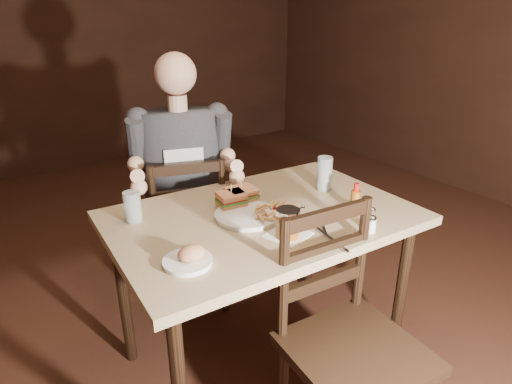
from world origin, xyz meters
TOP-DOWN VIEW (x-y plane):
  - room_shell at (0.00, 0.00)m, footprint 7.00×7.00m
  - main_table at (0.18, 0.05)m, footprint 1.27×0.87m
  - chair_far at (0.11, 0.68)m, footprint 0.53×0.55m
  - chair_near at (0.18, -0.51)m, footprint 0.47×0.50m
  - diner at (0.10, 0.63)m, footprint 0.63×0.55m
  - dinner_plate at (0.11, 0.06)m, footprint 0.27×0.27m
  - sandwich_left at (0.10, 0.17)m, footprint 0.12×0.11m
  - sandwich_right at (0.16, 0.19)m, footprint 0.12×0.10m
  - fries_pile at (0.20, 0.01)m, footprint 0.26×0.19m
  - ketchup_dollop at (0.23, 0.02)m, footprint 0.05×0.05m
  - glass_left at (-0.28, 0.29)m, footprint 0.07×0.07m
  - glass_right at (0.57, 0.11)m, footprint 0.07×0.07m
  - hot_sauce at (0.51, -0.15)m, footprint 0.04×0.04m
  - salt_shaker at (0.43, -0.31)m, footprint 0.04×0.04m
  - pepper_shaker at (0.50, -0.25)m, footprint 0.03×0.03m
  - syrup_dispenser at (0.14, -0.16)m, footprint 0.09×0.09m
  - napkin at (0.15, -0.15)m, footprint 0.18×0.18m
  - knife at (0.26, -0.26)m, footprint 0.05×0.23m
  - fork at (0.30, -0.19)m, footprint 0.09×0.13m
  - side_plate at (-0.25, -0.12)m, footprint 0.17×0.17m
  - bread_roll at (-0.24, -0.13)m, footprint 0.10×0.08m

SIDE VIEW (x-z plane):
  - chair_far at x=0.11m, z-range 0.00..0.89m
  - chair_near at x=0.18m, z-range 0.00..0.94m
  - main_table at x=0.18m, z-range 0.31..1.08m
  - napkin at x=0.15m, z-range 0.77..0.77m
  - fork at x=0.30m, z-range 0.77..0.78m
  - knife at x=0.26m, z-range 0.77..0.78m
  - side_plate at x=-0.25m, z-range 0.77..0.78m
  - dinner_plate at x=0.11m, z-range 0.77..0.78m
  - ketchup_dollop at x=0.23m, z-range 0.78..0.80m
  - pepper_shaker at x=0.50m, z-range 0.77..0.82m
  - salt_shaker at x=0.43m, z-range 0.77..0.83m
  - fries_pile at x=0.20m, z-range 0.78..0.82m
  - bread_roll at x=-0.24m, z-range 0.78..0.84m
  - syrup_dispenser at x=0.14m, z-range 0.77..0.88m
  - glass_left at x=-0.28m, z-range 0.77..0.89m
  - hot_sauce at x=0.51m, z-range 0.77..0.90m
  - sandwich_left at x=0.10m, z-range 0.78..0.88m
  - sandwich_right at x=0.16m, z-range 0.78..0.89m
  - glass_right at x=0.57m, z-range 0.77..0.93m
  - diner at x=0.10m, z-range 0.46..1.38m
  - room_shell at x=0.00m, z-range -2.10..4.90m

